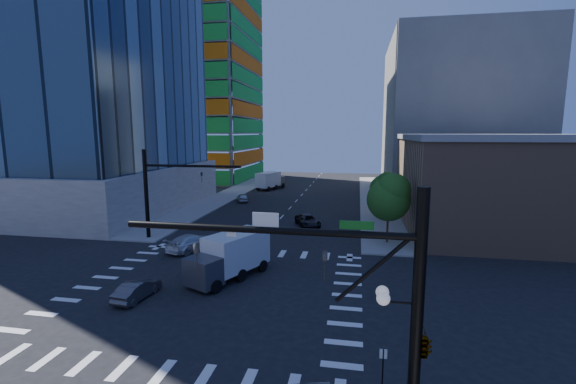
# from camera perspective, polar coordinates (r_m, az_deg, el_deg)

# --- Properties ---
(ground) EXTENTS (160.00, 160.00, 0.00)m
(ground) POSITION_cam_1_polar(r_m,az_deg,el_deg) (27.71, -10.92, -14.27)
(ground) COLOR black
(ground) RESTS_ON ground
(road_markings) EXTENTS (20.00, 20.00, 0.01)m
(road_markings) POSITION_cam_1_polar(r_m,az_deg,el_deg) (27.71, -10.92, -14.26)
(road_markings) COLOR silver
(road_markings) RESTS_ON ground
(sidewalk_ne) EXTENTS (5.00, 60.00, 0.15)m
(sidewalk_ne) POSITION_cam_1_polar(r_m,az_deg,el_deg) (64.66, 12.84, -0.95)
(sidewalk_ne) COLOR gray
(sidewalk_ne) RESTS_ON ground
(sidewalk_nw) EXTENTS (5.00, 60.00, 0.15)m
(sidewalk_nw) POSITION_cam_1_polar(r_m,az_deg,el_deg) (68.23, -8.62, -0.33)
(sidewalk_nw) COLOR gray
(sidewalk_nw) RESTS_ON ground
(construction_building) EXTENTS (25.16, 34.50, 70.60)m
(construction_building) POSITION_cam_1_polar(r_m,az_deg,el_deg) (94.26, -13.46, 17.01)
(construction_building) COLOR slate
(construction_building) RESTS_ON ground
(commercial_building) EXTENTS (20.50, 22.50, 10.60)m
(commercial_building) POSITION_cam_1_polar(r_m,az_deg,el_deg) (48.57, 28.87, 1.24)
(commercial_building) COLOR #987658
(commercial_building) RESTS_ON ground
(bg_building_ne) EXTENTS (24.00, 30.00, 28.00)m
(bg_building_ne) POSITION_cam_1_polar(r_m,az_deg,el_deg) (80.69, 23.24, 10.39)
(bg_building_ne) COLOR slate
(bg_building_ne) RESTS_ON ground
(signal_mast_se) EXTENTS (10.51, 2.48, 9.00)m
(signal_mast_se) POSITION_cam_1_polar(r_m,az_deg,el_deg) (13.55, 14.67, -16.75)
(signal_mast_se) COLOR black
(signal_mast_se) RESTS_ON sidewalk_se
(signal_mast_nw) EXTENTS (10.20, 0.40, 9.00)m
(signal_mast_nw) POSITION_cam_1_polar(r_m,az_deg,el_deg) (40.58, -18.49, 0.85)
(signal_mast_nw) COLOR black
(signal_mast_nw) RESTS_ON sidewalk_nw
(tree_south) EXTENTS (4.16, 4.16, 6.82)m
(tree_south) POSITION_cam_1_polar(r_m,az_deg,el_deg) (38.22, 14.89, -0.68)
(tree_south) COLOR #382316
(tree_south) RESTS_ON sidewalk_ne
(tree_north) EXTENTS (3.54, 3.52, 5.78)m
(tree_north) POSITION_cam_1_polar(r_m,az_deg,el_deg) (50.18, 14.15, 0.75)
(tree_north) COLOR #382316
(tree_north) RESTS_ON sidewalk_ne
(no_parking_sign) EXTENTS (0.30, 0.06, 2.20)m
(no_parking_sign) POSITION_cam_1_polar(r_m,az_deg,el_deg) (17.49, 13.86, -24.00)
(no_parking_sign) COLOR black
(no_parking_sign) RESTS_ON ground
(car_nb_far) EXTENTS (3.84, 5.22, 1.32)m
(car_nb_far) POSITION_cam_1_polar(r_m,az_deg,el_deg) (44.85, 2.95, -4.26)
(car_nb_far) COLOR black
(car_nb_far) RESTS_ON ground
(car_sb_near) EXTENTS (3.80, 5.54, 1.49)m
(car_sb_near) POSITION_cam_1_polar(r_m,az_deg,el_deg) (37.01, -14.12, -7.21)
(car_sb_near) COLOR white
(car_sb_near) RESTS_ON ground
(car_sb_mid) EXTENTS (2.80, 4.01, 1.27)m
(car_sb_mid) POSITION_cam_1_polar(r_m,az_deg,el_deg) (61.04, -6.77, -0.83)
(car_sb_mid) COLOR #BBBDC3
(car_sb_mid) RESTS_ON ground
(car_sb_cross) EXTENTS (1.66, 3.82, 1.22)m
(car_sb_cross) POSITION_cam_1_polar(r_m,az_deg,el_deg) (27.79, -21.43, -13.31)
(car_sb_cross) COLOR #454449
(car_sb_cross) RESTS_ON ground
(box_truck_near) EXTENTS (5.03, 6.77, 3.27)m
(box_truck_near) POSITION_cam_1_polar(r_m,az_deg,el_deg) (29.25, -8.97, -9.93)
(box_truck_near) COLOR black
(box_truck_near) RESTS_ON ground
(box_truck_far) EXTENTS (4.74, 6.83, 3.30)m
(box_truck_far) POSITION_cam_1_polar(r_m,az_deg,el_deg) (73.92, -2.51, 1.55)
(box_truck_far) COLOR black
(box_truck_far) RESTS_ON ground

